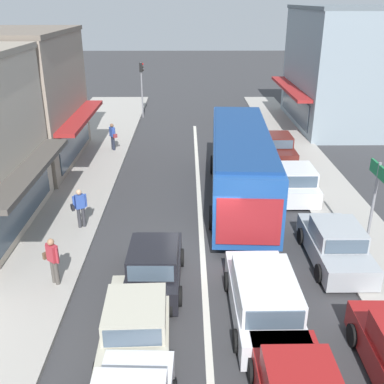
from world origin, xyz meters
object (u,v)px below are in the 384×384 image
(directional_road_sign, at_px, (376,188))
(pedestrian_with_handbag_near, at_px, (53,258))
(parked_hatchback_kerb_third, at_px, (295,182))
(pedestrian_browsing_midblock, at_px, (113,135))
(pedestrian_far_walker, at_px, (80,206))
(city_bus, at_px, (241,161))
(wagon_behind_bus_near, at_px, (263,298))
(parked_sedan_kerb_rear, at_px, (276,148))
(parked_sedan_kerb_second, at_px, (335,245))
(traffic_light_downstreet, at_px, (142,81))
(sedan_adjacent_lane_lead, at_px, (136,327))
(hatchback_behind_bus_mid, at_px, (155,266))

(directional_road_sign, xyz_separation_m, pedestrian_with_handbag_near, (-10.73, -1.79, -1.61))
(parked_hatchback_kerb_third, distance_m, pedestrian_browsing_midblock, 11.73)
(pedestrian_far_walker, bearing_deg, parked_hatchback_kerb_third, 19.27)
(parked_hatchback_kerb_third, height_order, directional_road_sign, directional_road_sign)
(city_bus, distance_m, wagon_behind_bus_near, 8.66)
(parked_sedan_kerb_rear, bearing_deg, parked_sedan_kerb_second, -89.91)
(parked_hatchback_kerb_third, height_order, traffic_light_downstreet, traffic_light_downstreet)
(pedestrian_far_walker, bearing_deg, traffic_light_downstreet, 87.58)
(wagon_behind_bus_near, height_order, parked_sedan_kerb_second, wagon_behind_bus_near)
(parked_sedan_kerb_rear, xyz_separation_m, pedestrian_browsing_midblock, (-9.68, 1.33, 0.40))
(sedan_adjacent_lane_lead, distance_m, parked_sedan_kerb_rear, 16.75)
(sedan_adjacent_lane_lead, relative_size, parked_sedan_kerb_second, 1.01)
(hatchback_behind_bus_mid, height_order, pedestrian_with_handbag_near, pedestrian_with_handbag_near)
(traffic_light_downstreet, relative_size, pedestrian_far_walker, 2.58)
(parked_hatchback_kerb_third, relative_size, pedestrian_far_walker, 2.27)
(sedan_adjacent_lane_lead, distance_m, wagon_behind_bus_near, 3.69)
(wagon_behind_bus_near, bearing_deg, pedestrian_far_walker, 139.01)
(pedestrian_far_walker, bearing_deg, city_bus, 24.10)
(wagon_behind_bus_near, bearing_deg, traffic_light_downstreet, 103.05)
(parked_sedan_kerb_rear, xyz_separation_m, pedestrian_far_walker, (-9.45, -8.74, 0.40))
(hatchback_behind_bus_mid, height_order, directional_road_sign, directional_road_sign)
(hatchback_behind_bus_mid, distance_m, parked_hatchback_kerb_third, 9.36)
(wagon_behind_bus_near, relative_size, pedestrian_far_walker, 2.77)
(parked_sedan_kerb_rear, bearing_deg, hatchback_behind_bus_mid, -116.41)
(parked_hatchback_kerb_third, relative_size, parked_sedan_kerb_rear, 0.88)
(parked_sedan_kerb_second, relative_size, traffic_light_downstreet, 1.00)
(directional_road_sign, relative_size, pedestrian_with_handbag_near, 2.21)
(city_bus, height_order, traffic_light_downstreet, traffic_light_downstreet)
(sedan_adjacent_lane_lead, distance_m, pedestrian_browsing_midblock, 17.05)
(city_bus, xyz_separation_m, parked_sedan_kerb_rear, (2.76, 5.75, -1.22))
(sedan_adjacent_lane_lead, height_order, pedestrian_browsing_midblock, pedestrian_browsing_midblock)
(traffic_light_downstreet, height_order, pedestrian_with_handbag_near, traffic_light_downstreet)
(parked_sedan_kerb_second, relative_size, pedestrian_browsing_midblock, 2.58)
(hatchback_behind_bus_mid, xyz_separation_m, directional_road_sign, (7.52, 1.74, 1.97))
(parked_sedan_kerb_second, bearing_deg, city_bus, 117.01)
(parked_sedan_kerb_rear, bearing_deg, pedestrian_browsing_midblock, 172.20)
(city_bus, relative_size, traffic_light_downstreet, 2.61)
(parked_sedan_kerb_second, xyz_separation_m, directional_road_sign, (1.25, 0.36, 2.01))
(pedestrian_with_handbag_near, bearing_deg, wagon_behind_bus_near, -14.81)
(traffic_light_downstreet, bearing_deg, parked_hatchback_kerb_third, -61.20)
(parked_sedan_kerb_rear, distance_m, pedestrian_with_handbag_near, 15.79)
(parked_sedan_kerb_second, relative_size, parked_hatchback_kerb_third, 1.14)
(pedestrian_browsing_midblock, bearing_deg, pedestrian_far_walker, -88.69)
(traffic_light_downstreet, distance_m, directional_road_sign, 23.10)
(sedan_adjacent_lane_lead, relative_size, traffic_light_downstreet, 1.01)
(wagon_behind_bus_near, xyz_separation_m, hatchback_behind_bus_mid, (-3.23, 1.75, -0.04))
(city_bus, height_order, pedestrian_far_walker, city_bus)
(city_bus, height_order, sedan_adjacent_lane_lead, city_bus)
(parked_hatchback_kerb_third, relative_size, traffic_light_downstreet, 0.88)
(city_bus, relative_size, sedan_adjacent_lane_lead, 2.58)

